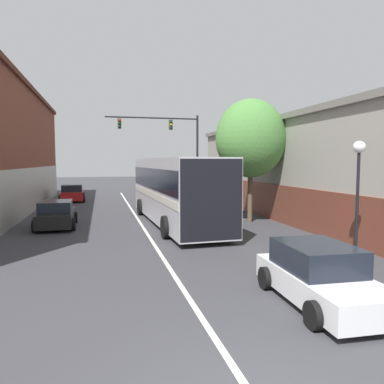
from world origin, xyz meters
The scene contains 9 objects.
lane_center_line centered at (0.00, 15.05, 0.00)m, with size 0.14×42.10×0.01m.
building_right_storefront centered at (12.30, 15.02, 3.05)m, with size 10.07×27.38×5.85m.
bus centered at (1.80, 15.18, 1.96)m, with size 3.27×12.19×3.50m.
hatchback_foreground centered at (2.94, 3.26, 0.64)m, with size 2.05×3.98×1.37m.
parked_car_left_near centered at (-4.43, 28.46, 0.67)m, with size 2.22×3.94×1.41m.
parked_car_left_mid centered at (-4.28, 15.47, 0.64)m, with size 2.01×3.87×1.36m.
traffic_signal_gantry centered at (3.75, 26.08, 5.13)m, with size 7.61×0.36×7.15m.
street_lamp centered at (6.11, 6.14, 2.72)m, with size 0.40×0.40×4.00m.
street_tree_near centered at (5.93, 14.77, 4.57)m, with size 3.87×3.48×6.71m.
Camera 1 is at (-2.03, -4.39, 3.32)m, focal length 35.00 mm.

